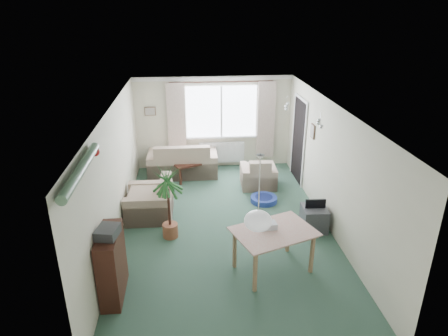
{
  "coord_description": "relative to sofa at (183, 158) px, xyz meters",
  "views": [
    {
      "loc": [
        -0.65,
        -6.72,
        4.08
      ],
      "look_at": [
        0.0,
        0.3,
        1.15
      ],
      "focal_mm": 32.0,
      "sensor_mm": 36.0,
      "label": 1
    }
  ],
  "objects": [
    {
      "name": "ground",
      "position": [
        0.83,
        -2.75,
        -0.43
      ],
      "size": [
        6.5,
        6.5,
        0.0
      ],
      "primitive_type": "plane",
      "color": "#2E4E3E"
    },
    {
      "name": "window",
      "position": [
        1.03,
        0.48,
        1.07
      ],
      "size": [
        1.8,
        0.03,
        1.3
      ],
      "primitive_type": "cube",
      "color": "white"
    },
    {
      "name": "curtain_rod",
      "position": [
        1.03,
        0.4,
        1.84
      ],
      "size": [
        2.6,
        0.03,
        0.03
      ],
      "primitive_type": "cube",
      "color": "black"
    },
    {
      "name": "curtain_left",
      "position": [
        -0.12,
        0.38,
        0.84
      ],
      "size": [
        0.45,
        0.08,
        2.0
      ],
      "primitive_type": "cube",
      "color": "beige"
    },
    {
      "name": "curtain_right",
      "position": [
        2.18,
        0.38,
        0.84
      ],
      "size": [
        0.45,
        0.08,
        2.0
      ],
      "primitive_type": "cube",
      "color": "beige"
    },
    {
      "name": "radiator",
      "position": [
        1.03,
        0.44,
        -0.03
      ],
      "size": [
        1.2,
        0.1,
        0.55
      ],
      "primitive_type": "cube",
      "color": "white"
    },
    {
      "name": "doorway",
      "position": [
        2.81,
        -0.55,
        0.57
      ],
      "size": [
        0.03,
        0.95,
        2.0
      ],
      "primitive_type": "cube",
      "color": "black"
    },
    {
      "name": "pendant_lamp",
      "position": [
        1.03,
        -5.05,
        1.05
      ],
      "size": [
        0.36,
        0.36,
        0.36
      ],
      "primitive_type": "sphere",
      "color": "white"
    },
    {
      "name": "tinsel_garland",
      "position": [
        -1.09,
        -5.05,
        1.85
      ],
      "size": [
        1.6,
        1.6,
        0.12
      ],
      "primitive_type": "cylinder",
      "color": "#196626"
    },
    {
      "name": "bauble_cluster_a",
      "position": [
        2.13,
        -1.85,
        1.79
      ],
      "size": [
        0.2,
        0.2,
        0.2
      ],
      "primitive_type": "sphere",
      "color": "silver"
    },
    {
      "name": "bauble_cluster_b",
      "position": [
        2.43,
        -3.05,
        1.79
      ],
      "size": [
        0.2,
        0.2,
        0.2
      ],
      "primitive_type": "sphere",
      "color": "silver"
    },
    {
      "name": "wall_picture_back",
      "position": [
        -0.77,
        0.48,
        1.12
      ],
      "size": [
        0.28,
        0.03,
        0.22
      ],
      "primitive_type": "cube",
      "color": "brown"
    },
    {
      "name": "wall_picture_right",
      "position": [
        2.81,
        -1.55,
        1.12
      ],
      "size": [
        0.03,
        0.24,
        0.3
      ],
      "primitive_type": "cube",
      "color": "brown"
    },
    {
      "name": "sofa",
      "position": [
        0.0,
        0.0,
        0.0
      ],
      "size": [
        1.73,
        0.92,
        0.86
      ],
      "primitive_type": "cube",
      "rotation": [
        0.0,
        0.0,
        3.14
      ],
      "color": "beige",
      "rests_on": "ground"
    },
    {
      "name": "armchair_corner",
      "position": [
        1.8,
        -0.87,
        -0.07
      ],
      "size": [
        0.84,
        0.8,
        0.72
      ],
      "primitive_type": "cube",
      "rotation": [
        0.0,
        0.0,
        3.1
      ],
      "color": "tan",
      "rests_on": "ground"
    },
    {
      "name": "armchair_left",
      "position": [
        -0.67,
        -2.12,
        0.0
      ],
      "size": [
        0.94,
        0.99,
        0.87
      ],
      "primitive_type": "cube",
      "rotation": [
        0.0,
        0.0,
        -1.59
      ],
      "color": "beige",
      "rests_on": "ground"
    },
    {
      "name": "coffee_table",
      "position": [
        0.26,
        -0.25,
        -0.2
      ],
      "size": [
        1.16,
        0.94,
        0.46
      ],
      "primitive_type": "cube",
      "rotation": [
        0.0,
        0.0,
        0.43
      ],
      "color": "black",
      "rests_on": "ground"
    },
    {
      "name": "photo_frame",
      "position": [
        0.34,
        -0.3,
        0.11
      ],
      "size": [
        0.12,
        0.07,
        0.16
      ],
      "primitive_type": "cube",
      "rotation": [
        0.0,
        0.0,
        -0.43
      ],
      "color": "brown",
      "rests_on": "coffee_table"
    },
    {
      "name": "bookshelf",
      "position": [
        -1.01,
        -4.49,
        0.1
      ],
      "size": [
        0.29,
        0.87,
        1.06
      ],
      "primitive_type": "cube",
      "rotation": [
        0.0,
        0.0,
        0.0
      ],
      "color": "black",
      "rests_on": "ground"
    },
    {
      "name": "hifi_box",
      "position": [
        -0.99,
        -4.57,
        0.7
      ],
      "size": [
        0.34,
        0.4,
        0.14
      ],
      "primitive_type": "cube",
      "rotation": [
        0.0,
        0.0,
        -0.19
      ],
      "color": "#313235",
      "rests_on": "bookshelf"
    },
    {
      "name": "houseplant",
      "position": [
        -0.23,
        -2.95,
        0.29
      ],
      "size": [
        0.65,
        0.65,
        1.43
      ],
      "primitive_type": "cylinder",
      "rotation": [
        0.0,
        0.0,
        0.06
      ],
      "color": "#1B4F23",
      "rests_on": "ground"
    },
    {
      "name": "dining_table",
      "position": [
        1.47,
        -4.12,
        -0.07
      ],
      "size": [
        1.35,
        1.13,
        0.72
      ],
      "primitive_type": "cube",
      "rotation": [
        0.0,
        0.0,
        0.36
      ],
      "color": "tan",
      "rests_on": "ground"
    },
    {
      "name": "gift_box",
      "position": [
        1.4,
        -4.03,
        0.35
      ],
      "size": [
        0.27,
        0.21,
        0.12
      ],
      "primitive_type": "cube",
      "rotation": [
        0.0,
        0.0,
        0.1
      ],
      "color": "silver",
      "rests_on": "dining_table"
    },
    {
      "name": "tv_cube",
      "position": [
        2.53,
        -2.93,
        -0.2
      ],
      "size": [
        0.49,
        0.53,
        0.46
      ],
      "primitive_type": "cube",
      "rotation": [
        0.0,
        0.0,
        -0.05
      ],
      "color": "#37373C",
      "rests_on": "ground"
    },
    {
      "name": "pet_bed",
      "position": [
        1.78,
        -1.71,
        -0.37
      ],
      "size": [
        0.76,
        0.76,
        0.12
      ],
      "primitive_type": "cylinder",
      "rotation": [
        0.0,
        0.0,
        0.39
      ],
      "color": "#213397",
      "rests_on": "ground"
    }
  ]
}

